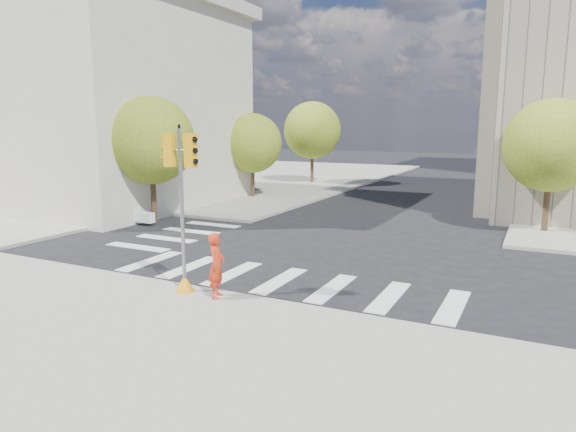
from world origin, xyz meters
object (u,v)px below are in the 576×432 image
object	(u,v)px
traffic_signal	(183,222)
planter_wall	(110,213)
photographer	(217,265)
lamp_far	(558,130)
lamp_near	(563,133)

from	to	relation	value
traffic_signal	planter_wall	size ratio (longest dim) A/B	0.81
photographer	traffic_signal	bearing A→B (deg)	70.87
lamp_far	traffic_signal	size ratio (longest dim) A/B	1.68
lamp_far	traffic_signal	distance (m)	34.15
lamp_near	planter_wall	size ratio (longest dim) A/B	1.35
photographer	planter_wall	size ratio (longest dim) A/B	0.31
photographer	planter_wall	world-z (taller)	photographer
lamp_near	lamp_far	distance (m)	14.00
planter_wall	lamp_far	bearing A→B (deg)	52.13
traffic_signal	planter_wall	bearing A→B (deg)	147.20
lamp_near	traffic_signal	world-z (taller)	lamp_near
traffic_signal	lamp_near	bearing A→B (deg)	64.96
lamp_far	planter_wall	world-z (taller)	lamp_far
lamp_far	traffic_signal	bearing A→B (deg)	-106.88
lamp_far	photographer	bearing A→B (deg)	-105.03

